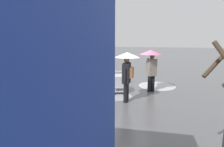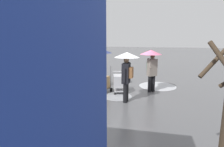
# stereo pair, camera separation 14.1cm
# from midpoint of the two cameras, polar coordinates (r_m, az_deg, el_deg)

# --- Properties ---
(ground_plane) EXTENTS (90.00, 90.00, 0.00)m
(ground_plane) POSITION_cam_midpoint_polar(r_m,az_deg,el_deg) (9.38, 3.30, -5.83)
(ground_plane) COLOR #5B5B5E
(slush_patch_near_cluster) EXTENTS (2.06, 2.06, 0.01)m
(slush_patch_near_cluster) POSITION_cam_midpoint_polar(r_m,az_deg,el_deg) (10.92, 13.11, -3.66)
(slush_patch_near_cluster) COLOR silver
(slush_patch_near_cluster) RESTS_ON ground
(slush_patch_under_van) EXTENTS (1.34, 1.34, 0.01)m
(slush_patch_under_van) POSITION_cam_midpoint_polar(r_m,az_deg,el_deg) (8.79, 1.22, -6.94)
(slush_patch_under_van) COLOR #999BA0
(slush_patch_under_van) RESTS_ON ground
(cargo_van_parked_right) EXTENTS (2.39, 5.43, 2.60)m
(cargo_van_parked_right) POSITION_cam_midpoint_polar(r_m,az_deg,el_deg) (9.22, -21.58, 0.65)
(cargo_van_parked_right) COLOR gray
(cargo_van_parked_right) RESTS_ON ground
(shopping_cart_vendor) EXTENTS (0.75, 0.94, 1.02)m
(shopping_cart_vendor) POSITION_cam_midpoint_polar(r_m,az_deg,el_deg) (9.22, 1.60, -2.46)
(shopping_cart_vendor) COLOR #B2B2B7
(shopping_cart_vendor) RESTS_ON ground
(hand_dolly_boxes) EXTENTS (0.70, 0.82, 1.32)m
(hand_dolly_boxes) POSITION_cam_midpoint_polar(r_m,az_deg,el_deg) (9.26, -2.95, -2.84)
(hand_dolly_boxes) COLOR #515156
(hand_dolly_boxes) RESTS_ON ground
(pedestrian_pink_side) EXTENTS (1.04, 1.04, 2.15)m
(pedestrian_pink_side) POSITION_cam_midpoint_polar(r_m,az_deg,el_deg) (7.80, 4.10, 2.55)
(pedestrian_pink_side) COLOR black
(pedestrian_pink_side) RESTS_ON ground
(pedestrian_black_side) EXTENTS (1.04, 1.04, 2.15)m
(pedestrian_black_side) POSITION_cam_midpoint_polar(r_m,az_deg,el_deg) (10.04, -3.79, 4.43)
(pedestrian_black_side) COLOR black
(pedestrian_black_side) RESTS_ON ground
(pedestrian_white_side) EXTENTS (1.04, 1.04, 2.15)m
(pedestrian_white_side) POSITION_cam_midpoint_polar(r_m,az_deg,el_deg) (9.42, 11.37, 3.81)
(pedestrian_white_side) COLOR black
(pedestrian_white_side) RESTS_ON ground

